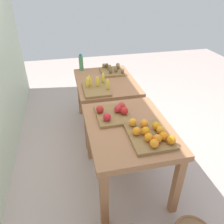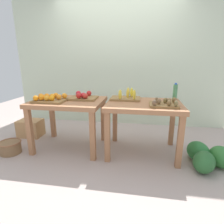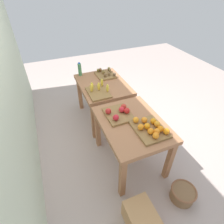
{
  "view_description": "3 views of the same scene",
  "coord_description": "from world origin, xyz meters",
  "px_view_note": "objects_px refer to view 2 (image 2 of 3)",
  "views": [
    {
      "loc": [
        -2.21,
        0.54,
        1.99
      ],
      "look_at": [
        0.0,
        0.04,
        0.58
      ],
      "focal_mm": 35.24,
      "sensor_mm": 36.0,
      "label": 1
    },
    {
      "loc": [
        0.53,
        -2.54,
        1.33
      ],
      "look_at": [
        0.1,
        0.05,
        0.59
      ],
      "focal_mm": 29.44,
      "sensor_mm": 36.0,
      "label": 2
    },
    {
      "loc": [
        -2.08,
        0.91,
        2.31
      ],
      "look_at": [
        0.02,
        0.05,
        0.52
      ],
      "focal_mm": 28.78,
      "sensor_mm": 36.0,
      "label": 3
    }
  ],
  "objects_px": {
    "water_bottle": "(175,92)",
    "cardboard_produce_box": "(31,128)",
    "wicker_basket": "(10,147)",
    "apple_bin": "(83,97)",
    "kiwi_bin": "(164,104)",
    "banana_crate": "(126,97)",
    "watermelon_pile": "(208,156)",
    "display_table_right": "(144,110)",
    "orange_bin": "(50,99)",
    "display_table_left": "(69,107)"
  },
  "relations": [
    {
      "from": "display_table_right",
      "to": "wicker_basket",
      "type": "height_order",
      "value": "display_table_right"
    },
    {
      "from": "banana_crate",
      "to": "watermelon_pile",
      "type": "bearing_deg",
      "value": -20.56
    },
    {
      "from": "apple_bin",
      "to": "display_table_right",
      "type": "bearing_deg",
      "value": -6.44
    },
    {
      "from": "apple_bin",
      "to": "water_bottle",
      "type": "relative_size",
      "value": 1.59
    },
    {
      "from": "watermelon_pile",
      "to": "orange_bin",
      "type": "bearing_deg",
      "value": 177.14
    },
    {
      "from": "banana_crate",
      "to": "watermelon_pile",
      "type": "xyz_separation_m",
      "value": [
        1.11,
        -0.42,
        -0.66
      ]
    },
    {
      "from": "water_bottle",
      "to": "wicker_basket",
      "type": "distance_m",
      "value": 2.58
    },
    {
      "from": "water_bottle",
      "to": "cardboard_produce_box",
      "type": "xyz_separation_m",
      "value": [
        -2.46,
        0.02,
        -0.73
      ]
    },
    {
      "from": "water_bottle",
      "to": "display_table_right",
      "type": "bearing_deg",
      "value": -147.84
    },
    {
      "from": "display_table_left",
      "to": "watermelon_pile",
      "type": "bearing_deg",
      "value": -7.03
    },
    {
      "from": "apple_bin",
      "to": "water_bottle",
      "type": "bearing_deg",
      "value": 7.53
    },
    {
      "from": "orange_bin",
      "to": "wicker_basket",
      "type": "bearing_deg",
      "value": -159.59
    },
    {
      "from": "apple_bin",
      "to": "banana_crate",
      "type": "xyz_separation_m",
      "value": [
        0.65,
        0.07,
        0.0
      ]
    },
    {
      "from": "orange_bin",
      "to": "water_bottle",
      "type": "distance_m",
      "value": 1.84
    },
    {
      "from": "banana_crate",
      "to": "watermelon_pile",
      "type": "relative_size",
      "value": 0.64
    },
    {
      "from": "banana_crate",
      "to": "display_table_right",
      "type": "bearing_deg",
      "value": -32.99
    },
    {
      "from": "banana_crate",
      "to": "cardboard_produce_box",
      "type": "relative_size",
      "value": 1.1
    },
    {
      "from": "display_table_left",
      "to": "apple_bin",
      "type": "bearing_deg",
      "value": 26.95
    },
    {
      "from": "banana_crate",
      "to": "wicker_basket",
      "type": "relative_size",
      "value": 1.38
    },
    {
      "from": "wicker_basket",
      "to": "water_bottle",
      "type": "bearing_deg",
      "value": 14.95
    },
    {
      "from": "watermelon_pile",
      "to": "apple_bin",
      "type": "bearing_deg",
      "value": 168.89
    },
    {
      "from": "display_table_right",
      "to": "orange_bin",
      "type": "bearing_deg",
      "value": -174.35
    },
    {
      "from": "display_table_left",
      "to": "orange_bin",
      "type": "height_order",
      "value": "orange_bin"
    },
    {
      "from": "display_table_right",
      "to": "watermelon_pile",
      "type": "bearing_deg",
      "value": -16.05
    },
    {
      "from": "kiwi_bin",
      "to": "display_table_left",
      "type": "bearing_deg",
      "value": 173.74
    },
    {
      "from": "water_bottle",
      "to": "wicker_basket",
      "type": "xyz_separation_m",
      "value": [
        -2.38,
        -0.63,
        -0.78
      ]
    },
    {
      "from": "orange_bin",
      "to": "display_table_left",
      "type": "bearing_deg",
      "value": 31.11
    },
    {
      "from": "kiwi_bin",
      "to": "cardboard_produce_box",
      "type": "bearing_deg",
      "value": 168.71
    },
    {
      "from": "display_table_left",
      "to": "apple_bin",
      "type": "relative_size",
      "value": 2.6
    },
    {
      "from": "kiwi_bin",
      "to": "wicker_basket",
      "type": "relative_size",
      "value": 1.14
    },
    {
      "from": "water_bottle",
      "to": "watermelon_pile",
      "type": "distance_m",
      "value": 0.99
    },
    {
      "from": "display_table_right",
      "to": "apple_bin",
      "type": "xyz_separation_m",
      "value": [
        -0.92,
        0.1,
        0.15
      ]
    },
    {
      "from": "display_table_left",
      "to": "display_table_right",
      "type": "xyz_separation_m",
      "value": [
        1.12,
        0.0,
        0.0
      ]
    },
    {
      "from": "water_bottle",
      "to": "cardboard_produce_box",
      "type": "distance_m",
      "value": 2.56
    },
    {
      "from": "apple_bin",
      "to": "cardboard_produce_box",
      "type": "relative_size",
      "value": 1.0
    },
    {
      "from": "orange_bin",
      "to": "watermelon_pile",
      "type": "relative_size",
      "value": 0.64
    },
    {
      "from": "apple_bin",
      "to": "water_bottle",
      "type": "distance_m",
      "value": 1.38
    },
    {
      "from": "kiwi_bin",
      "to": "cardboard_produce_box",
      "type": "height_order",
      "value": "kiwi_bin"
    },
    {
      "from": "water_bottle",
      "to": "watermelon_pile",
      "type": "bearing_deg",
      "value": -53.6
    },
    {
      "from": "display_table_left",
      "to": "display_table_right",
      "type": "relative_size",
      "value": 1.0
    },
    {
      "from": "display_table_right",
      "to": "watermelon_pile",
      "type": "height_order",
      "value": "display_table_right"
    },
    {
      "from": "water_bottle",
      "to": "wicker_basket",
      "type": "bearing_deg",
      "value": -165.05
    },
    {
      "from": "apple_bin",
      "to": "kiwi_bin",
      "type": "distance_m",
      "value": 1.2
    },
    {
      "from": "display_table_left",
      "to": "water_bottle",
      "type": "distance_m",
      "value": 1.61
    },
    {
      "from": "cardboard_produce_box",
      "to": "wicker_basket",
      "type": "bearing_deg",
      "value": -83.1
    },
    {
      "from": "display_table_right",
      "to": "cardboard_produce_box",
      "type": "bearing_deg",
      "value": 171.48
    },
    {
      "from": "display_table_right",
      "to": "banana_crate",
      "type": "relative_size",
      "value": 2.36
    },
    {
      "from": "orange_bin",
      "to": "apple_bin",
      "type": "bearing_deg",
      "value": 29.15
    },
    {
      "from": "orange_bin",
      "to": "display_table_right",
      "type": "bearing_deg",
      "value": 5.65
    },
    {
      "from": "display_table_left",
      "to": "cardboard_produce_box",
      "type": "relative_size",
      "value": 2.6
    }
  ]
}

